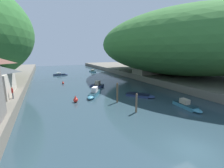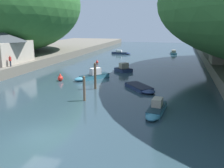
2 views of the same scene
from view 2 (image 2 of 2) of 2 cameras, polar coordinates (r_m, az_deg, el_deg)
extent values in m
plane|color=#283D47|center=(46.63, 2.95, 3.76)|extent=(130.00, 130.00, 0.00)
cube|color=#666056|center=(57.60, -22.93, 5.40)|extent=(22.00, 120.00, 1.56)
ellipsoid|color=#2D662D|center=(60.75, -22.71, 16.67)|extent=(29.28, 41.00, 21.34)
cube|color=#B2A899|center=(46.11, -23.77, 6.69)|extent=(6.53, 8.73, 3.53)
pyramid|color=#3D4247|center=(45.92, -24.09, 9.93)|extent=(7.06, 9.42, 1.71)
cube|color=teal|center=(37.25, -3.99, 1.68)|extent=(3.67, 4.56, 0.61)
ellipsoid|color=teal|center=(35.94, -6.99, 1.16)|extent=(2.30, 2.59, 0.61)
cube|color=#132A33|center=(37.18, -4.00, 2.16)|extent=(3.74, 4.65, 0.03)
cube|color=silver|center=(37.17, -3.83, 2.91)|extent=(1.64, 1.84, 0.99)
cube|color=teal|center=(23.70, 10.21, -5.71)|extent=(1.61, 3.98, 0.54)
ellipsoid|color=teal|center=(21.90, 9.25, -7.32)|extent=(1.36, 2.04, 0.54)
cube|color=#132A33|center=(23.60, 10.23, -5.07)|extent=(1.64, 4.06, 0.03)
cube|color=#9E937F|center=(23.60, 10.33, -4.14)|extent=(1.00, 1.44, 0.76)
cube|color=navy|center=(31.65, 6.11, -0.69)|extent=(4.08, 4.46, 0.44)
ellipsoid|color=navy|center=(29.89, 8.11, -1.62)|extent=(2.68, 2.74, 0.44)
cube|color=black|center=(31.59, 6.12, -0.28)|extent=(4.16, 4.55, 0.03)
cube|color=navy|center=(66.95, 1.73, 7.04)|extent=(4.19, 1.47, 0.51)
ellipsoid|color=navy|center=(66.33, 3.42, 6.96)|extent=(2.14, 1.24, 0.51)
cube|color=black|center=(66.92, 1.73, 7.27)|extent=(4.28, 1.50, 0.03)
cube|color=silver|center=(66.93, 1.62, 7.52)|extent=(1.50, 0.90, 0.60)
cube|color=teal|center=(68.99, 13.89, 6.82)|extent=(1.83, 4.19, 0.44)
ellipsoid|color=teal|center=(71.01, 13.78, 7.01)|extent=(1.56, 2.16, 0.44)
cube|color=#132A33|center=(68.96, 13.90, 7.02)|extent=(1.87, 4.28, 0.03)
cube|color=#9E937F|center=(68.80, 13.92, 7.27)|extent=(1.14, 1.52, 0.68)
cube|color=navy|center=(42.77, 2.63, 3.23)|extent=(3.36, 3.33, 0.55)
ellipsoid|color=navy|center=(43.87, 1.63, 3.51)|extent=(2.31, 2.34, 0.55)
cube|color=black|center=(42.72, 2.63, 3.61)|extent=(3.43, 3.40, 0.03)
cube|color=#9E937F|center=(42.57, 2.70, 4.21)|extent=(1.66, 1.69, 0.96)
cylinder|color=brown|center=(26.53, -6.36, -1.21)|extent=(0.27, 0.27, 2.53)
sphere|color=brown|center=(26.22, -6.44, 1.58)|extent=(0.25, 0.25, 0.25)
cylinder|color=brown|center=(31.09, -3.88, 1.65)|extent=(0.30, 0.30, 3.14)
sphere|color=brown|center=(30.79, -3.93, 4.62)|extent=(0.27, 0.27, 0.27)
sphere|color=red|center=(36.41, -11.73, 1.27)|extent=(0.77, 0.77, 0.77)
cone|color=red|center=(36.30, -11.78, 2.16)|extent=(0.38, 0.38, 0.38)
sphere|color=red|center=(51.35, -3.43, 5.00)|extent=(0.55, 0.55, 0.55)
cone|color=red|center=(51.29, -3.44, 5.46)|extent=(0.28, 0.28, 0.28)
cylinder|color=#282D3D|center=(41.52, -22.24, 4.30)|extent=(0.13, 0.13, 0.85)
cylinder|color=#282D3D|center=(41.67, -22.12, 4.34)|extent=(0.13, 0.13, 0.85)
cube|color=#B2231E|center=(41.49, -22.27, 5.32)|extent=(0.26, 0.40, 0.62)
sphere|color=#9E7051|center=(41.44, -22.32, 5.89)|extent=(0.22, 0.22, 0.22)
camera|label=1|loc=(22.10, -55.86, 7.97)|focal=24.00mm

